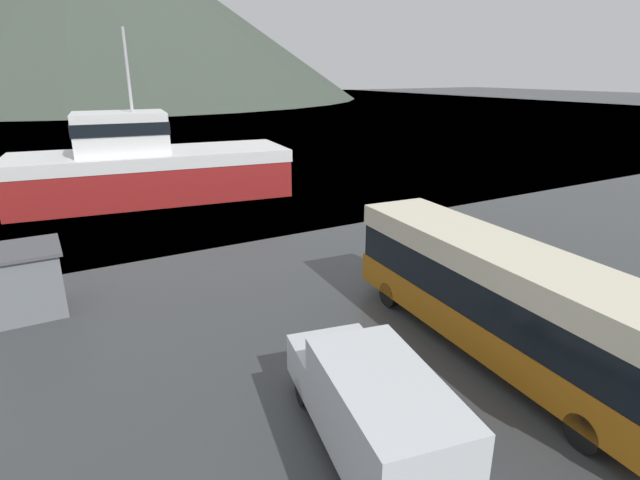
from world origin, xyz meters
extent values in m
plane|color=slate|center=(0.00, 139.54, 0.00)|extent=(240.00, 240.00, 0.00)
cone|color=#3D473D|center=(8.11, 176.10, 27.74)|extent=(163.18, 163.18, 55.48)
cube|color=#B26614|center=(-2.23, 6.31, 0.96)|extent=(3.45, 11.55, 1.03)
cube|color=black|center=(-2.23, 6.31, 2.06)|extent=(3.38, 11.32, 1.17)
cube|color=beige|center=(-2.23, 6.31, 3.01)|extent=(3.45, 11.55, 0.73)
cube|color=black|center=(-1.74, 12.00, 1.86)|extent=(2.19, 0.25, 1.58)
cylinder|color=black|center=(-2.98, 10.37, 0.45)|extent=(0.38, 0.92, 0.90)
cylinder|color=black|center=(-0.79, 10.19, 0.45)|extent=(0.38, 0.92, 0.90)
cylinder|color=black|center=(-3.66, 2.44, 0.45)|extent=(0.38, 0.92, 0.90)
cube|color=silver|center=(-7.94, 4.16, 1.30)|extent=(2.85, 4.42, 1.91)
cube|color=silver|center=(-7.37, 7.03, 0.87)|extent=(2.39, 2.13, 1.05)
cube|color=black|center=(-7.53, 6.19, 1.73)|extent=(1.75, 0.41, 0.67)
cylinder|color=black|center=(-8.33, 6.98, 0.35)|extent=(0.35, 0.73, 0.70)
cylinder|color=black|center=(-6.50, 6.61, 0.35)|extent=(0.35, 0.73, 0.70)
cylinder|color=black|center=(-7.21, 3.06, 0.35)|extent=(0.35, 0.73, 0.70)
cube|color=maroon|center=(-6.56, 31.06, 1.57)|extent=(17.70, 8.06, 3.13)
cube|color=white|center=(-6.56, 31.06, 2.74)|extent=(17.88, 8.14, 0.78)
cube|color=white|center=(-8.26, 31.28, 4.39)|extent=(5.95, 4.81, 2.51)
cube|color=black|center=(-8.26, 31.28, 4.77)|extent=(6.08, 4.94, 0.75)
cylinder|color=#B2B2B7|center=(-7.45, 31.17, 8.11)|extent=(0.20, 0.20, 4.93)
cube|color=teal|center=(1.29, 4.49, 0.55)|extent=(0.94, 1.16, 1.10)
cube|color=#1A5F86|center=(1.29, 4.49, 1.16)|extent=(1.03, 1.28, 0.12)
cube|color=slate|center=(-14.27, 16.28, 1.13)|extent=(2.37, 2.26, 2.25)
cube|color=#4C4C51|center=(-14.27, 16.28, 2.31)|extent=(2.61, 2.49, 0.12)
camera|label=1|loc=(-13.31, -2.52, 8.04)|focal=28.00mm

